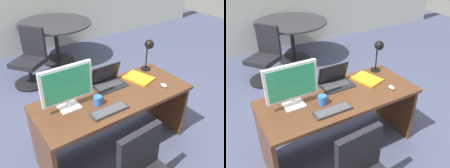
{
  "view_description": "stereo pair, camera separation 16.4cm",
  "coord_description": "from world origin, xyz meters",
  "views": [
    {
      "loc": [
        -1.21,
        -1.71,
        2.13
      ],
      "look_at": [
        0.0,
        0.04,
        0.86
      ],
      "focal_mm": 38.77,
      "sensor_mm": 36.0,
      "label": 1
    },
    {
      "loc": [
        -1.07,
        -1.8,
        2.13
      ],
      "look_at": [
        0.0,
        0.04,
        0.86
      ],
      "focal_mm": 38.77,
      "sensor_mm": 36.0,
      "label": 2
    }
  ],
  "objects": [
    {
      "name": "ground",
      "position": [
        0.0,
        1.5,
        0.0
      ],
      "size": [
        12.0,
        12.0,
        0.0
      ],
      "primitive_type": "plane",
      "color": "#474C6B"
    },
    {
      "name": "desk",
      "position": [
        0.0,
        0.05,
        0.52
      ],
      "size": [
        1.67,
        0.7,
        0.74
      ],
      "color": "#56331E",
      "rests_on": "ground"
    },
    {
      "name": "monitor",
      "position": [
        -0.47,
        0.07,
        0.99
      ],
      "size": [
        0.51,
        0.16,
        0.44
      ],
      "color": "silver",
      "rests_on": "desk"
    },
    {
      "name": "laptop",
      "position": [
        0.07,
        0.23,
        0.81
      ],
      "size": [
        0.36,
        0.25,
        0.23
      ],
      "color": "black",
      "rests_on": "desk"
    },
    {
      "name": "keyboard",
      "position": [
        -0.19,
        -0.2,
        0.75
      ],
      "size": [
        0.37,
        0.12,
        0.02
      ],
      "color": "#2D2D33",
      "rests_on": "desk"
    },
    {
      "name": "mouse",
      "position": [
        0.55,
        -0.17,
        0.76
      ],
      "size": [
        0.05,
        0.09,
        0.04
      ],
      "color": "silver",
      "rests_on": "desk"
    },
    {
      "name": "desk_lamp",
      "position": [
        0.67,
        0.24,
        1.03
      ],
      "size": [
        0.12,
        0.14,
        0.39
      ],
      "color": "black",
      "rests_on": "desk"
    },
    {
      "name": "book",
      "position": [
        0.44,
        0.12,
        0.75
      ],
      "size": [
        0.31,
        0.37,
        0.02
      ],
      "color": "orange",
      "rests_on": "desk"
    },
    {
      "name": "coffee_mug",
      "position": [
        -0.22,
        -0.04,
        0.79
      ],
      "size": [
        0.11,
        0.09,
        0.09
      ],
      "color": "blue",
      "rests_on": "desk"
    },
    {
      "name": "meeting_table",
      "position": [
        0.45,
        2.59,
        0.61
      ],
      "size": [
        1.39,
        1.39,
        0.8
      ],
      "color": "black",
      "rests_on": "ground"
    },
    {
      "name": "meeting_chair_near",
      "position": [
        -0.25,
        2.05,
        0.38
      ],
      "size": [
        0.65,
        0.65,
        0.94
      ],
      "color": "black",
      "rests_on": "ground"
    }
  ]
}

